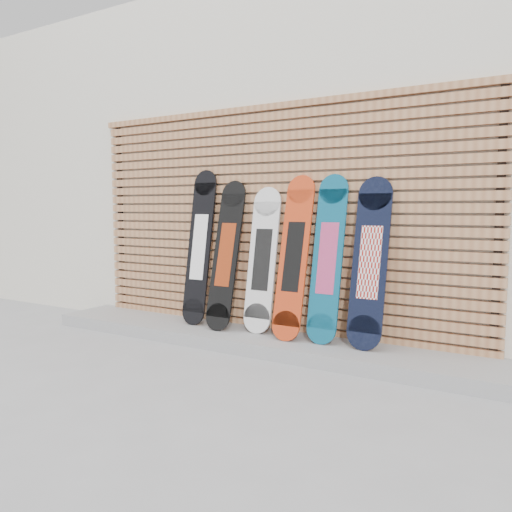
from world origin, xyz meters
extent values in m
plane|color=gray|center=(0.00, 0.00, 0.00)|extent=(80.00, 80.00, 0.00)
cube|color=beige|center=(0.50, 3.50, 1.80)|extent=(12.00, 5.00, 3.60)
cube|color=gray|center=(-0.15, 0.68, 0.06)|extent=(4.60, 0.70, 0.12)
cube|color=#A26943|center=(-0.15, 0.97, 0.14)|extent=(4.20, 0.05, 0.08)
cube|color=#A26943|center=(-0.15, 0.97, 0.23)|extent=(4.20, 0.05, 0.08)
cube|color=#A26943|center=(-0.15, 0.97, 0.33)|extent=(4.20, 0.05, 0.07)
cube|color=#A26943|center=(-0.15, 0.97, 0.43)|extent=(4.20, 0.05, 0.07)
cube|color=#A26943|center=(-0.15, 0.97, 0.53)|extent=(4.20, 0.05, 0.07)
cube|color=#A26943|center=(-0.15, 0.97, 0.62)|extent=(4.20, 0.05, 0.07)
cube|color=#A26943|center=(-0.15, 0.97, 0.72)|extent=(4.20, 0.05, 0.07)
cube|color=#A26943|center=(-0.15, 0.97, 0.82)|extent=(4.20, 0.05, 0.07)
cube|color=#A26943|center=(-0.15, 0.97, 0.91)|extent=(4.20, 0.05, 0.07)
cube|color=#A26943|center=(-0.15, 0.97, 1.01)|extent=(4.20, 0.05, 0.08)
cube|color=#A26943|center=(-0.15, 0.97, 1.11)|extent=(4.20, 0.05, 0.08)
cube|color=#A26943|center=(-0.15, 0.97, 1.20)|extent=(4.20, 0.05, 0.08)
cube|color=#A26943|center=(-0.15, 0.97, 1.30)|extent=(4.20, 0.05, 0.08)
cube|color=#A26943|center=(-0.15, 0.97, 1.40)|extent=(4.20, 0.05, 0.08)
cube|color=#A26943|center=(-0.15, 0.97, 1.50)|extent=(4.20, 0.05, 0.08)
cube|color=#A26943|center=(-0.15, 0.97, 1.59)|extent=(4.20, 0.05, 0.08)
cube|color=#A26943|center=(-0.15, 0.97, 1.69)|extent=(4.20, 0.05, 0.08)
cube|color=#A26943|center=(-0.15, 0.97, 1.79)|extent=(4.20, 0.05, 0.08)
cube|color=#A26943|center=(-0.15, 0.97, 1.88)|extent=(4.20, 0.05, 0.08)
cube|color=#A26943|center=(-0.15, 0.97, 1.98)|extent=(4.20, 0.05, 0.08)
cube|color=#A26943|center=(-0.15, 0.97, 2.08)|extent=(4.20, 0.05, 0.08)
cube|color=#A26943|center=(-0.15, 0.97, 2.17)|extent=(4.20, 0.05, 0.08)
cube|color=black|center=(-2.17, 0.99, 1.12)|extent=(0.06, 0.04, 2.23)
cube|color=black|center=(1.87, 0.99, 1.12)|extent=(0.06, 0.04, 2.23)
cube|color=#A26943|center=(-0.15, 0.97, 2.26)|extent=(4.26, 0.07, 0.06)
cube|color=black|center=(-0.87, 0.79, 0.91)|extent=(0.27, 0.25, 1.31)
cylinder|color=black|center=(-0.87, 0.68, 0.25)|extent=(0.27, 0.07, 0.27)
cylinder|color=black|center=(-0.87, 0.91, 1.56)|extent=(0.27, 0.07, 0.27)
cube|color=white|center=(-0.87, 0.79, 0.91)|extent=(0.17, 0.14, 0.67)
cube|color=black|center=(-0.52, 0.75, 0.85)|extent=(0.27, 0.32, 1.20)
cylinder|color=black|center=(-0.52, 0.61, 0.25)|extent=(0.27, 0.09, 0.27)
cylinder|color=black|center=(-0.52, 0.90, 1.44)|extent=(0.27, 0.09, 0.27)
cube|color=maroon|center=(-0.52, 0.75, 0.85)|extent=(0.17, 0.18, 0.62)
cube|color=silver|center=(-0.14, 0.81, 0.81)|extent=(0.29, 0.22, 1.11)
cylinder|color=silver|center=(-0.14, 0.71, 0.26)|extent=(0.29, 0.07, 0.29)
cylinder|color=silver|center=(-0.14, 0.91, 1.36)|extent=(0.29, 0.07, 0.29)
cube|color=black|center=(-0.14, 0.81, 0.81)|extent=(0.18, 0.13, 0.59)
cube|color=red|center=(0.22, 0.75, 0.86)|extent=(0.27, 0.32, 1.23)
cylinder|color=red|center=(0.22, 0.61, 0.25)|extent=(0.27, 0.09, 0.27)
cylinder|color=red|center=(0.22, 0.90, 1.47)|extent=(0.27, 0.09, 0.27)
cube|color=black|center=(0.22, 0.75, 0.86)|extent=(0.17, 0.18, 0.63)
cube|color=#0B4F6C|center=(0.53, 0.78, 0.86)|extent=(0.27, 0.27, 1.22)
cylinder|color=#0B4F6C|center=(0.53, 0.66, 0.25)|extent=(0.27, 0.08, 0.27)
cylinder|color=#0B4F6C|center=(0.53, 0.91, 1.47)|extent=(0.27, 0.08, 0.27)
cube|color=#C54577|center=(0.53, 0.78, 0.86)|extent=(0.17, 0.15, 0.63)
cube|color=black|center=(0.92, 0.78, 0.85)|extent=(0.30, 0.26, 1.16)
cylinder|color=black|center=(0.92, 0.66, 0.27)|extent=(0.30, 0.08, 0.30)
cylinder|color=black|center=(0.92, 0.90, 1.43)|extent=(0.30, 0.08, 0.30)
cube|color=white|center=(0.92, 0.78, 0.85)|extent=(0.18, 0.15, 0.61)
camera|label=1|loc=(2.19, -3.31, 1.29)|focal=35.00mm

